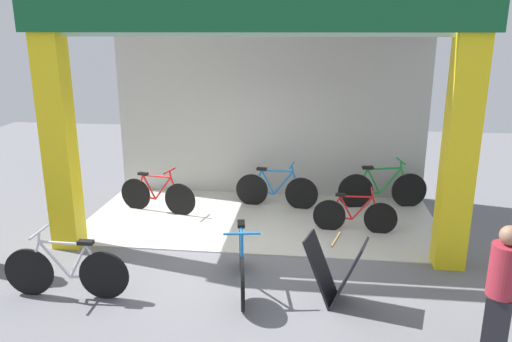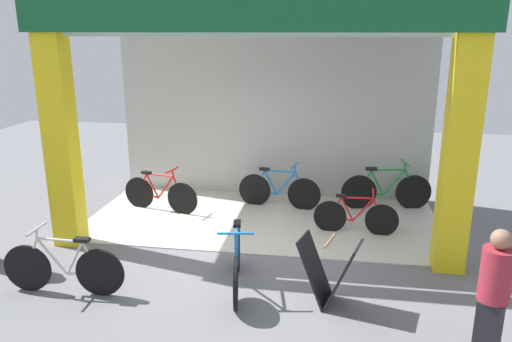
# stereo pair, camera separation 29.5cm
# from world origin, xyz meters

# --- Properties ---
(ground_plane) EXTENTS (20.74, 20.74, 0.00)m
(ground_plane) POSITION_xyz_m (0.00, 0.00, 0.00)
(ground_plane) COLOR slate
(ground_plane) RESTS_ON ground
(shop_facade) EXTENTS (6.57, 3.36, 3.97)m
(shop_facade) POSITION_xyz_m (0.00, 1.69, 2.16)
(shop_facade) COLOR beige
(shop_facade) RESTS_ON ground
(bicycle_inside_0) EXTENTS (1.44, 0.39, 0.79)m
(bicycle_inside_0) POSITION_xyz_m (1.67, 1.10, 0.32)
(bicycle_inside_0) COLOR black
(bicycle_inside_0) RESTS_ON ground
(bicycle_inside_1) EXTENTS (1.63, 0.45, 0.90)m
(bicycle_inside_1) POSITION_xyz_m (0.23, 2.20, 0.36)
(bicycle_inside_1) COLOR black
(bicycle_inside_1) RESTS_ON ground
(bicycle_inside_2) EXTENTS (1.56, 0.48, 0.88)m
(bicycle_inside_2) POSITION_xyz_m (-2.01, 1.65, 0.35)
(bicycle_inside_2) COLOR black
(bicycle_inside_2) RESTS_ON ground
(bicycle_inside_3) EXTENTS (1.74, 0.48, 0.96)m
(bicycle_inside_3) POSITION_xyz_m (2.30, 2.44, 0.39)
(bicycle_inside_3) COLOR black
(bicycle_inside_3) RESTS_ON ground
(bicycle_parked_0) EXTENTS (1.67, 0.46, 0.92)m
(bicycle_parked_0) POSITION_xyz_m (-2.22, -1.53, 0.37)
(bicycle_parked_0) COLOR black
(bicycle_parked_0) RESTS_ON ground
(bicycle_parked_1) EXTENTS (0.47, 1.70, 0.94)m
(bicycle_parked_1) POSITION_xyz_m (0.02, -1.02, 0.38)
(bicycle_parked_1) COLOR black
(bicycle_parked_1) RESTS_ON ground
(sandwich_board_sign) EXTENTS (0.84, 0.64, 0.90)m
(sandwich_board_sign) POSITION_xyz_m (1.25, -1.27, 0.45)
(sandwich_board_sign) COLOR black
(sandwich_board_sign) RESTS_ON ground
(pedestrian_1) EXTENTS (0.41, 0.53, 1.56)m
(pedestrian_1) POSITION_xyz_m (2.87, -2.29, 0.79)
(pedestrian_1) COLOR black
(pedestrian_1) RESTS_ON ground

